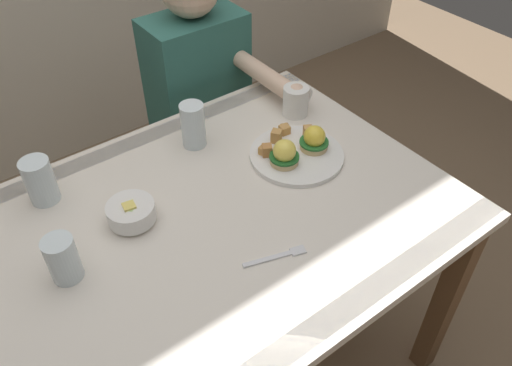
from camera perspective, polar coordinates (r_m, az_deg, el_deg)
name	(u,v)px	position (r m, az deg, el deg)	size (l,w,h in m)	color
ground_plane	(228,363)	(1.92, -3.15, -19.16)	(6.00, 6.00, 0.00)	#7F664C
dining_table	(219,242)	(1.40, -4.12, -6.52)	(1.20, 0.90, 0.74)	silver
eggs_benedict_plate	(297,150)	(1.48, 4.51, 3.60)	(0.27, 0.27, 0.09)	white
fruit_bowl	(131,213)	(1.31, -13.58, -3.22)	(0.12, 0.12, 0.06)	white
coffee_mug	(296,100)	(1.64, 4.45, 9.12)	(0.11, 0.08, 0.09)	white
fork	(279,256)	(1.22, 2.51, -8.05)	(0.15, 0.06, 0.00)	silver
water_glass_near	(64,261)	(1.23, -20.45, -8.10)	(0.07, 0.07, 0.12)	silver
water_glass_far	(193,127)	(1.51, -6.94, 6.12)	(0.07, 0.07, 0.14)	silver
water_glass_extra	(41,183)	(1.43, -22.64, -0.04)	(0.08, 0.08, 0.13)	silver
diner_person	(204,98)	(1.92, -5.77, 9.35)	(0.34, 0.54, 1.14)	#33333D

